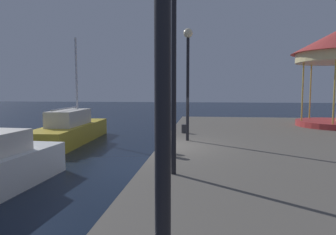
{
  "coord_description": "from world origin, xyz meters",
  "views": [
    {
      "loc": [
        1.59,
        -10.64,
        2.79
      ],
      "look_at": [
        -0.18,
        4.28,
        1.43
      ],
      "focal_mm": 32.17,
      "sensor_mm": 36.0,
      "label": 1
    }
  ],
  "objects_px": {
    "bollard_north": "(171,150)",
    "bollard_south": "(167,147)",
    "sailboat_yellow": "(71,130)",
    "lamp_post_mid_promenade": "(174,45)",
    "bollard_center": "(184,129)",
    "lamp_post_far_end": "(188,65)"
  },
  "relations": [
    {
      "from": "bollard_center",
      "to": "bollard_north",
      "type": "relative_size",
      "value": 1.0
    },
    {
      "from": "bollard_north",
      "to": "bollard_south",
      "type": "height_order",
      "value": "same"
    },
    {
      "from": "lamp_post_mid_promenade",
      "to": "bollard_north",
      "type": "distance_m",
      "value": 3.4
    },
    {
      "from": "bollard_south",
      "to": "sailboat_yellow",
      "type": "bearing_deg",
      "value": 135.38
    },
    {
      "from": "sailboat_yellow",
      "to": "lamp_post_far_end",
      "type": "bearing_deg",
      "value": -27.8
    },
    {
      "from": "sailboat_yellow",
      "to": "lamp_post_far_end",
      "type": "distance_m",
      "value": 7.9
    },
    {
      "from": "bollard_north",
      "to": "lamp_post_mid_promenade",
      "type": "bearing_deg",
      "value": -82.19
    },
    {
      "from": "lamp_post_mid_promenade",
      "to": "lamp_post_far_end",
      "type": "xyz_separation_m",
      "value": [
        0.07,
        4.86,
        -0.04
      ]
    },
    {
      "from": "sailboat_yellow",
      "to": "bollard_center",
      "type": "height_order",
      "value": "sailboat_yellow"
    },
    {
      "from": "sailboat_yellow",
      "to": "bollard_north",
      "type": "distance_m",
      "value": 8.82
    },
    {
      "from": "sailboat_yellow",
      "to": "bollard_north",
      "type": "relative_size",
      "value": 17.89
    },
    {
      "from": "lamp_post_far_end",
      "to": "bollard_south",
      "type": "height_order",
      "value": "lamp_post_far_end"
    },
    {
      "from": "sailboat_yellow",
      "to": "lamp_post_mid_promenade",
      "type": "relative_size",
      "value": 1.61
    },
    {
      "from": "lamp_post_far_end",
      "to": "bollard_center",
      "type": "distance_m",
      "value": 3.48
    },
    {
      "from": "bollard_center",
      "to": "bollard_south",
      "type": "distance_m",
      "value": 4.53
    },
    {
      "from": "bollard_center",
      "to": "bollard_south",
      "type": "xyz_separation_m",
      "value": [
        -0.23,
        -4.53,
        0.0
      ]
    },
    {
      "from": "sailboat_yellow",
      "to": "lamp_post_mid_promenade",
      "type": "xyz_separation_m",
      "value": [
        6.35,
        -8.24,
        3.15
      ]
    },
    {
      "from": "lamp_post_mid_promenade",
      "to": "bollard_north",
      "type": "height_order",
      "value": "lamp_post_mid_promenade"
    },
    {
      "from": "lamp_post_mid_promenade",
      "to": "lamp_post_far_end",
      "type": "height_order",
      "value": "lamp_post_mid_promenade"
    },
    {
      "from": "lamp_post_far_end",
      "to": "sailboat_yellow",
      "type": "bearing_deg",
      "value": 152.2
    },
    {
      "from": "sailboat_yellow",
      "to": "bollard_south",
      "type": "distance_m",
      "value": 8.32
    },
    {
      "from": "bollard_south",
      "to": "bollard_north",
      "type": "bearing_deg",
      "value": -71.25
    }
  ]
}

